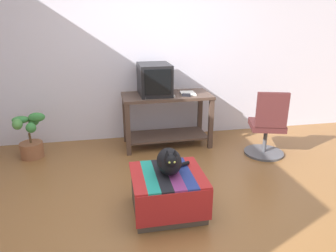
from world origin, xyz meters
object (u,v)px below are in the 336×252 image
book (188,93)px  stapler (186,95)px  desk (167,111)px  keyboard (159,96)px  ottoman_with_blanket (168,192)px  cat (169,161)px  tv_monitor (154,80)px  office_chair (267,128)px  potted_plant (30,139)px

book → stapler: size_ratio=2.30×
desk → keyboard: keyboard is taller
ottoman_with_blanket → cat: bearing=13.5°
tv_monitor → keyboard: bearing=-79.0°
cat → stapler: size_ratio=3.19×
stapler → book: bearing=-0.0°
keyboard → book: bearing=8.0°
ottoman_with_blanket → stapler: stapler is taller
desk → office_chair: bearing=-28.3°
tv_monitor → ottoman_with_blanket: tv_monitor is taller
desk → cat: (-0.28, -1.60, 0.02)m
book → potted_plant: bearing=-175.4°
keyboard → potted_plant: keyboard is taller
cat → office_chair: size_ratio=0.39×
keyboard → book: 0.43m
keyboard → stapler: size_ratio=3.64×
keyboard → stapler: (0.36, -0.03, 0.01)m
book → office_chair: size_ratio=0.28×
cat → stapler: 1.55m
cat → potted_plant: (-1.54, 1.52, -0.26)m
keyboard → cat: size_ratio=1.14×
keyboard → cat: (-0.15, -1.47, -0.24)m
potted_plant → office_chair: office_chair is taller
cat → stapler: (0.52, 1.43, 0.25)m
potted_plant → stapler: (2.06, -0.08, 0.51)m
desk → keyboard: (-0.13, -0.13, 0.25)m
ottoman_with_blanket → stapler: (0.54, 1.44, 0.57)m
keyboard → potted_plant: 1.77m
tv_monitor → potted_plant: bearing=-176.9°
stapler → office_chair: bearing=-93.0°
office_chair → cat: bearing=49.6°
desk → tv_monitor: tv_monitor is taller
stapler → ottoman_with_blanket: bearing=-177.9°
keyboard → cat: 1.49m
desk → book: 0.39m
keyboard → stapler: stapler is taller
ottoman_with_blanket → stapler: size_ratio=6.02×
desk → office_chair: 1.37m
book → potted_plant: 2.17m
tv_monitor → ottoman_with_blanket: size_ratio=0.81×
keyboard → office_chair: bearing=-25.0°
ottoman_with_blanket → potted_plant: bearing=135.1°
tv_monitor → office_chair: size_ratio=0.60×
book → cat: bearing=-106.6°
tv_monitor → cat: 1.70m
desk → cat: 1.62m
desk → ottoman_with_blanket: 1.66m
cat → potted_plant: 2.18m
office_chair → stapler: office_chair is taller
ottoman_with_blanket → potted_plant: potted_plant is taller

